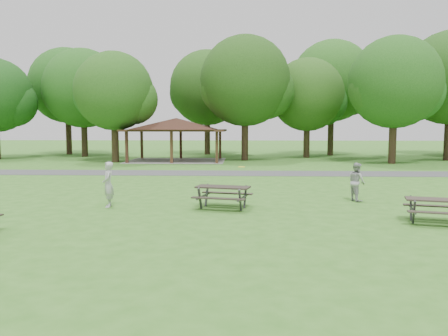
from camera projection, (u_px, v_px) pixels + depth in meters
ground at (189, 219)px, 14.35m from camera, size 160.00×160.00×0.00m
asphalt_path at (215, 173)px, 28.28m from camera, size 120.00×3.20×0.02m
pavilion at (176, 126)px, 38.10m from camera, size 8.60×7.01×3.76m
tree_row_c at (84, 91)px, 43.17m from camera, size 8.19×7.80×10.67m
tree_row_d at (115, 94)px, 36.57m from camera, size 6.93×6.60×9.27m
tree_row_e at (246, 84)px, 38.51m from camera, size 8.40×8.00×11.02m
tree_row_f at (308, 97)px, 41.84m from camera, size 7.35×7.00×9.55m
tree_row_g at (396, 85)px, 35.08m from camera, size 7.77×7.40×10.25m
tree_deep_a at (68, 88)px, 46.72m from camera, size 8.40×8.00×11.38m
tree_deep_b at (208, 90)px, 46.62m from camera, size 8.40×8.00×11.13m
tree_deep_c at (333, 83)px, 45.04m from camera, size 8.82×8.40×11.90m
picnic_table_middle at (223, 192)px, 16.12m from camera, size 2.27×1.98×0.85m
picnic_table_far at (437, 205)px, 13.61m from camera, size 2.15×1.89×0.80m
frisbee_in_flight at (241, 167)px, 16.99m from camera, size 0.31×0.31×0.02m
frisbee_thrower at (108, 184)px, 16.37m from camera, size 0.56×0.71×1.71m
frisbee_catcher at (357, 182)px, 17.70m from camera, size 0.81×0.92×1.57m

